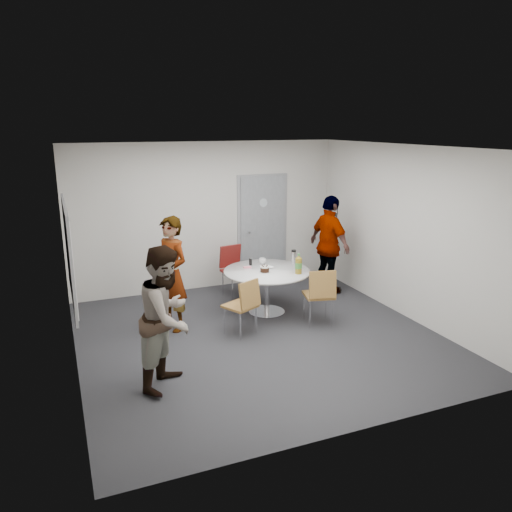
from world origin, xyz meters
name	(u,v)px	position (x,y,z in m)	size (l,w,h in m)	color
floor	(259,337)	(0.00, 0.00, 0.00)	(5.00, 5.00, 0.00)	black
ceiling	(259,147)	(0.00, 0.00, 2.70)	(5.00, 5.00, 0.00)	silver
wall_back	(207,217)	(0.00, 2.50, 1.35)	(5.00, 5.00, 0.00)	beige
wall_left	(67,265)	(-2.50, 0.00, 1.35)	(5.00, 5.00, 0.00)	beige
wall_right	(406,232)	(2.50, 0.00, 1.35)	(5.00, 5.00, 0.00)	beige
wall_front	(361,306)	(0.00, -2.50, 1.35)	(5.00, 5.00, 0.00)	beige
door	(262,229)	(1.10, 2.48, 1.03)	(1.02, 0.17, 2.12)	slate
whiteboard	(69,253)	(-2.46, 0.20, 1.45)	(0.04, 1.90, 1.25)	gray
table	(269,276)	(0.52, 0.84, 0.63)	(1.38, 1.38, 1.04)	silver
chair_near_left	(244,302)	(-0.17, 0.13, 0.52)	(0.55, 0.57, 0.85)	brown
chair_near_right	(320,291)	(1.02, 0.04, 0.55)	(0.52, 0.55, 0.90)	brown
chair_far	(233,265)	(0.29, 1.89, 0.55)	(0.50, 0.53, 0.90)	maroon
person_main	(172,274)	(-1.07, 0.78, 0.86)	(0.63, 0.41, 1.72)	#A5C6EA
person_left	(167,317)	(-1.50, -0.84, 0.85)	(0.82, 0.64, 1.69)	white
person_right	(330,245)	(1.93, 1.35, 0.89)	(1.05, 0.44, 1.78)	black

